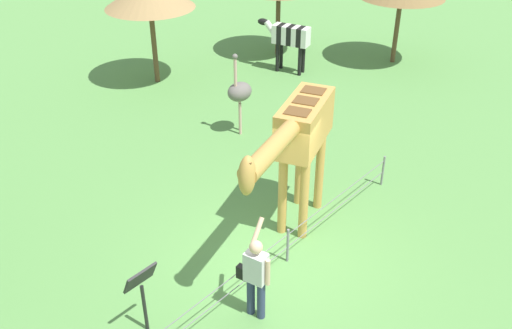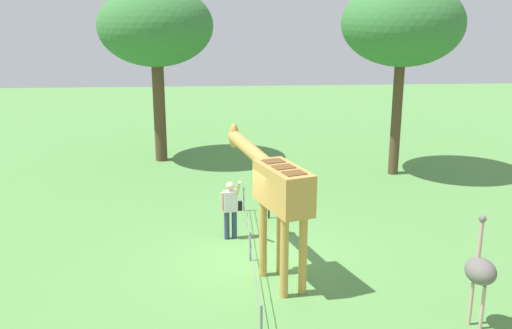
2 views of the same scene
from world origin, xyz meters
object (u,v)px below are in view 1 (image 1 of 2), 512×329
Objects in this scene: ostrich at (240,92)px; info_sign at (142,286)px; giraffe at (299,136)px; zebra at (289,37)px; visitor at (256,274)px.

info_sign is (6.10, 3.49, -0.23)m from ostrich.
giraffe is 2.92× the size of info_sign.
ostrich reaches higher than zebra.
visitor is 0.95× the size of zebra.
giraffe is at bearing 39.19° from zebra.
giraffe is 2.12× the size of zebra.
zebra is 11.56m from info_sign.
giraffe is 3.94m from info_sign.
visitor reaches higher than zebra.
info_sign is (1.43, -1.13, 0.05)m from visitor.
info_sign is at bearing 29.75° from ostrich.
giraffe is at bearing 57.42° from ostrich.
giraffe is 2.23× the size of visitor.
giraffe is 1.71× the size of ostrich.
zebra is 1.38× the size of info_sign.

